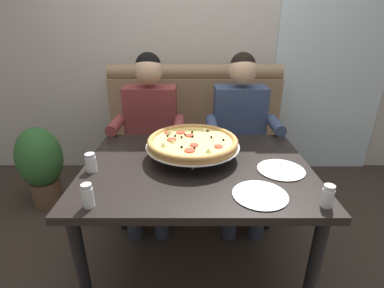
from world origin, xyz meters
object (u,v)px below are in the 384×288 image
(diner_right, at_px, (240,130))
(plate_near_left, at_px, (260,193))
(pizza, at_px, (192,142))
(shaker_parmesan, at_px, (88,197))
(booth_bench, at_px, (194,152))
(shaker_oregano, at_px, (91,164))
(plate_near_right, at_px, (281,169))
(potted_plant, at_px, (40,163))
(shaker_pepper_flakes, at_px, (327,197))
(diner_left, at_px, (150,130))
(patio_chair, at_px, (316,107))
(dining_table, at_px, (196,179))

(diner_right, height_order, plate_near_left, diner_right)
(pizza, xyz_separation_m, shaker_parmesan, (-0.44, -0.48, -0.05))
(booth_bench, relative_size, shaker_oregano, 15.51)
(plate_near_right, xyz_separation_m, potted_plant, (-1.74, 0.79, -0.37))
(shaker_pepper_flakes, height_order, plate_near_left, shaker_pepper_flakes)
(shaker_parmesan, distance_m, shaker_oregano, 0.33)
(shaker_parmesan, bearing_deg, pizza, 47.44)
(diner_left, bearing_deg, plate_near_left, -56.84)
(shaker_parmesan, relative_size, shaker_oregano, 1.09)
(diner_right, xyz_separation_m, patio_chair, (1.15, 1.32, -0.19))
(diner_left, height_order, shaker_oregano, diner_left)
(booth_bench, height_order, shaker_parmesan, booth_bench)
(shaker_oregano, xyz_separation_m, plate_near_right, (1.00, 0.01, -0.03))
(plate_near_left, bearing_deg, booth_bench, 102.90)
(dining_table, distance_m, shaker_oregano, 0.57)
(plate_near_left, xyz_separation_m, plate_near_right, (0.16, 0.24, 0.00))
(shaker_pepper_flakes, bearing_deg, pizza, 140.07)
(shaker_oregano, xyz_separation_m, patio_chair, (2.05, 2.05, -0.27))
(diner_left, height_order, shaker_pepper_flakes, diner_left)
(shaker_pepper_flakes, bearing_deg, shaker_oregano, 164.14)
(shaker_pepper_flakes, bearing_deg, diner_right, 100.67)
(booth_bench, xyz_separation_m, shaker_pepper_flakes, (0.55, -1.31, 0.39))
(shaker_pepper_flakes, bearing_deg, shaker_parmesan, -179.81)
(shaker_parmesan, height_order, potted_plant, shaker_parmesan)
(shaker_oregano, xyz_separation_m, plate_near_left, (0.84, -0.23, -0.03))
(shaker_oregano, distance_m, plate_near_left, 0.87)
(diner_left, relative_size, patio_chair, 1.48)
(plate_near_left, xyz_separation_m, potted_plant, (-1.57, 1.03, -0.37))
(diner_right, xyz_separation_m, shaker_oregano, (-0.90, -0.73, 0.08))
(diner_left, distance_m, shaker_oregano, 0.77)
(booth_bench, bearing_deg, shaker_pepper_flakes, -67.41)
(shaker_parmesan, distance_m, plate_near_left, 0.75)
(booth_bench, height_order, pizza, booth_bench)
(plate_near_right, xyz_separation_m, patio_chair, (1.05, 2.05, -0.23))
(plate_near_left, relative_size, patio_chair, 0.29)
(plate_near_left, bearing_deg, dining_table, 133.20)
(pizza, bearing_deg, diner_left, 119.78)
(diner_right, xyz_separation_m, plate_near_right, (0.10, -0.73, 0.05))
(diner_left, xyz_separation_m, potted_plant, (-0.94, 0.06, -0.32))
(diner_right, bearing_deg, shaker_pepper_flakes, -79.33)
(plate_near_left, bearing_deg, shaker_pepper_flakes, -16.77)
(plate_near_left, height_order, plate_near_right, same)
(plate_near_right, height_order, potted_plant, plate_near_right)
(diner_left, height_order, diner_right, same)
(dining_table, height_order, shaker_parmesan, shaker_parmesan)
(diner_left, bearing_deg, booth_bench, 37.34)
(shaker_pepper_flakes, bearing_deg, plate_near_left, 163.23)
(dining_table, distance_m, pizza, 0.21)
(shaker_oregano, distance_m, potted_plant, 1.16)
(booth_bench, bearing_deg, potted_plant, -171.07)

